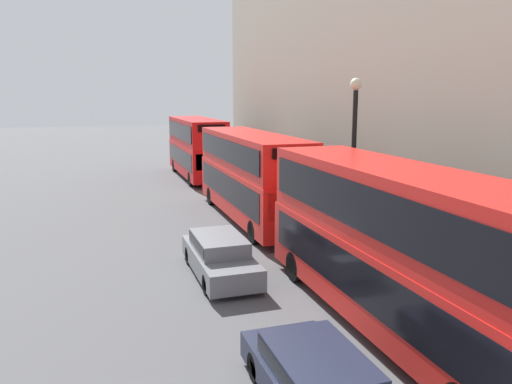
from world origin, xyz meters
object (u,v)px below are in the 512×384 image
object	(u,v)px
bus_leading	(397,243)
car_hatchback	(220,255)
car_dark_sedan	(319,381)
pedestrian	(369,236)
bus_second_in_queue	(251,173)
bus_third_in_queue	(197,145)

from	to	relation	value
bus_leading	car_hatchback	distance (m)	6.58
car_dark_sedan	bus_leading	bearing A→B (deg)	37.69
car_dark_sedan	pedestrian	size ratio (longest dim) A/B	2.89
bus_second_in_queue	car_dark_sedan	bearing A→B (deg)	-102.66
pedestrian	car_hatchback	bearing A→B (deg)	-176.03
car_hatchback	bus_third_in_queue	bearing A→B (deg)	80.62
car_hatchback	bus_leading	bearing A→B (deg)	-57.74
car_hatchback	pedestrian	distance (m)	6.14
bus_leading	car_dark_sedan	bearing A→B (deg)	-142.31
car_dark_sedan	car_hatchback	bearing A→B (deg)	90.00
bus_leading	bus_third_in_queue	world-z (taller)	bus_third_in_queue
car_dark_sedan	pedestrian	distance (m)	10.43
pedestrian	bus_third_in_queue	bearing A→B (deg)	97.70
bus_second_in_queue	bus_third_in_queue	world-z (taller)	bus_third_in_queue
car_dark_sedan	pedestrian	bearing A→B (deg)	54.01
car_dark_sedan	bus_third_in_queue	bearing A→B (deg)	83.22
bus_second_in_queue	pedestrian	size ratio (longest dim) A/B	6.94
bus_third_in_queue	bus_second_in_queue	bearing A→B (deg)	-90.00
car_hatchback	bus_second_in_queue	bearing A→B (deg)	64.48
car_hatchback	car_dark_sedan	bearing A→B (deg)	-90.00
bus_third_in_queue	car_hatchback	distance (m)	20.94
car_dark_sedan	pedestrian	world-z (taller)	pedestrian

